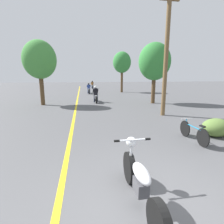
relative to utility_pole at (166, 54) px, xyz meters
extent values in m
plane|color=#515154|center=(-3.46, -6.93, -3.49)|extent=(120.00, 120.00, 0.00)
cube|color=yellow|center=(-5.16, 5.16, -3.48)|extent=(0.14, 48.00, 0.01)
cylinder|color=brown|center=(0.00, 0.00, -0.09)|extent=(0.24, 0.24, 6.79)
cylinder|color=#513A23|center=(1.22, 4.45, -2.19)|extent=(0.32, 0.32, 2.59)
ellipsoid|color=#337F38|center=(1.22, 4.45, -0.07)|extent=(2.61, 2.35, 3.01)
cylinder|color=#513A23|center=(0.80, 14.60, -1.84)|extent=(0.32, 0.32, 3.29)
ellipsoid|color=#337F38|center=(0.80, 14.60, 0.58)|extent=(2.46, 2.21, 2.83)
cylinder|color=#513A23|center=(-7.78, 5.05, -2.14)|extent=(0.32, 0.32, 2.70)
ellipsoid|color=#42893D|center=(-7.78, 5.05, 0.01)|extent=(2.51, 2.26, 2.89)
ellipsoid|color=#5B7A38|center=(0.38, -3.78, -3.14)|extent=(1.10, 0.88, 0.70)
cylinder|color=black|center=(-3.69, -6.08, -3.15)|extent=(0.12, 0.68, 0.68)
cylinder|color=black|center=(-3.69, -7.60, -3.15)|extent=(0.12, 0.68, 0.68)
ellipsoid|color=silver|center=(-3.69, -6.84, -2.84)|extent=(0.24, 0.69, 0.21)
cube|color=#4C4C51|center=(-3.69, -6.84, -3.10)|extent=(0.20, 0.36, 0.24)
cylinder|color=silver|center=(-3.69, -6.17, -2.80)|extent=(0.06, 0.23, 0.71)
cylinder|color=silver|center=(-3.69, -6.26, -2.45)|extent=(0.64, 0.04, 0.04)
cylinder|color=black|center=(-4.01, -6.26, -2.45)|extent=(0.11, 0.05, 0.05)
cylinder|color=black|center=(-3.37, -6.26, -2.45)|extent=(0.11, 0.05, 0.05)
sphere|color=silver|center=(-3.69, -6.17, -2.53)|extent=(0.22, 0.22, 0.22)
cylinder|color=black|center=(-3.51, 6.55, -3.18)|extent=(0.12, 0.61, 0.61)
cylinder|color=black|center=(-3.51, 5.08, -3.18)|extent=(0.12, 0.61, 0.61)
cube|color=silver|center=(-3.51, 5.81, -3.00)|extent=(0.20, 0.94, 0.28)
cylinder|color=silver|center=(-3.51, 6.45, -2.53)|extent=(0.50, 0.03, 0.03)
cylinder|color=#282D3D|center=(-3.64, 5.76, -3.17)|extent=(0.11, 0.11, 0.63)
cylinder|color=#282D3D|center=(-3.38, 5.76, -3.17)|extent=(0.11, 0.11, 0.63)
cube|color=black|center=(-3.51, 5.79, -2.57)|extent=(0.34, 0.28, 0.60)
cylinder|color=black|center=(-3.71, 5.95, -2.51)|extent=(0.08, 0.47, 0.37)
cylinder|color=black|center=(-3.31, 5.95, -2.51)|extent=(0.08, 0.47, 0.37)
sphere|color=white|center=(-3.51, 5.83, -2.16)|extent=(0.24, 0.24, 0.24)
cylinder|color=black|center=(-3.82, 14.26, -3.17)|extent=(0.12, 0.64, 0.64)
cylinder|color=black|center=(-3.82, 12.80, -3.17)|extent=(0.12, 0.64, 0.64)
cube|color=silver|center=(-3.82, 13.53, -2.99)|extent=(0.20, 0.94, 0.28)
cylinder|color=silver|center=(-3.82, 14.16, -2.50)|extent=(0.50, 0.03, 0.03)
cylinder|color=slate|center=(-3.95, 13.48, -3.17)|extent=(0.11, 0.11, 0.64)
cylinder|color=slate|center=(-3.69, 13.48, -3.17)|extent=(0.11, 0.11, 0.64)
cube|color=navy|center=(-3.82, 13.51, -2.60)|extent=(0.34, 0.27, 0.52)
cylinder|color=navy|center=(-4.02, 13.67, -2.55)|extent=(0.08, 0.42, 0.32)
cylinder|color=navy|center=(-3.62, 13.67, -2.55)|extent=(0.08, 0.42, 0.32)
sphere|color=black|center=(-3.82, 13.55, -2.24)|extent=(0.21, 0.21, 0.21)
cylinder|color=black|center=(-2.83, 23.37, -3.21)|extent=(0.12, 0.56, 0.56)
cylinder|color=black|center=(-2.83, 21.90, -3.21)|extent=(0.12, 0.56, 0.56)
cube|color=silver|center=(-2.83, 22.64, -3.03)|extent=(0.20, 0.94, 0.28)
cylinder|color=silver|center=(-2.83, 23.27, -2.57)|extent=(0.50, 0.03, 0.03)
cylinder|color=slate|center=(-2.96, 22.59, -3.19)|extent=(0.11, 0.11, 0.60)
cylinder|color=slate|center=(-2.70, 22.59, -3.19)|extent=(0.11, 0.11, 0.60)
cube|color=brown|center=(-2.83, 22.62, -2.61)|extent=(0.34, 0.27, 0.57)
cylinder|color=brown|center=(-3.03, 22.78, -2.55)|extent=(0.08, 0.45, 0.35)
cylinder|color=brown|center=(-2.63, 22.78, -2.55)|extent=(0.08, 0.45, 0.35)
sphere|color=black|center=(-2.83, 22.66, -2.22)|extent=(0.23, 0.23, 0.23)
cylinder|color=black|center=(-0.80, -3.57, -3.18)|extent=(0.04, 0.61, 0.61)
cylinder|color=black|center=(-0.80, -4.60, -3.18)|extent=(0.04, 0.61, 0.61)
cylinder|color=#197FB2|center=(-0.80, -4.09, -2.97)|extent=(0.04, 0.83, 0.04)
cylinder|color=#197FB2|center=(-0.80, -4.52, -3.00)|extent=(0.03, 0.03, 0.37)
cube|color=black|center=(-0.80, -4.52, -2.81)|extent=(0.10, 0.20, 0.05)
cylinder|color=#197FB2|center=(-0.80, -3.62, -2.98)|extent=(0.03, 0.03, 0.40)
cylinder|color=silver|center=(-0.80, -3.62, -2.78)|extent=(0.44, 0.03, 0.03)
camera|label=1|loc=(-4.65, -9.46, -1.18)|focal=28.00mm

